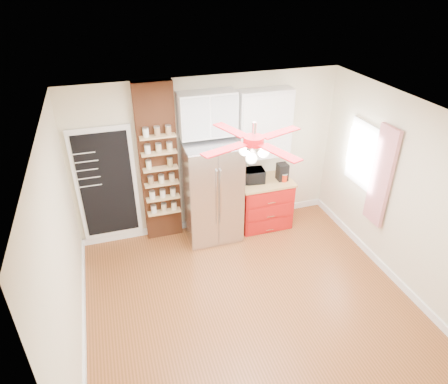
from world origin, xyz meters
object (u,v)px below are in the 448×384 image
object	(u,v)px
red_cabinet	(264,203)
coffee_maker	(282,172)
ceiling_fan	(254,141)
fridge	(212,192)
toaster_oven	(252,176)
pantry_jar_oats	(149,165)
canister_left	(284,178)

from	to	relation	value
red_cabinet	coffee_maker	xyz separation A→B (m)	(0.29, -0.04, 0.60)
ceiling_fan	red_cabinet	bearing A→B (deg)	61.29
fridge	red_cabinet	distance (m)	1.06
coffee_maker	fridge	bearing A→B (deg)	179.98
red_cabinet	fridge	bearing A→B (deg)	-177.05
fridge	toaster_oven	size ratio (longest dim) A/B	4.21
coffee_maker	pantry_jar_oats	world-z (taller)	pantry_jar_oats
canister_left	pantry_jar_oats	xyz separation A→B (m)	(-2.25, 0.22, 0.48)
red_cabinet	pantry_jar_oats	world-z (taller)	pantry_jar_oats
ceiling_fan	fridge	bearing A→B (deg)	91.76
toaster_oven	canister_left	distance (m)	0.56
pantry_jar_oats	canister_left	bearing A→B (deg)	-5.47
fridge	red_cabinet	xyz separation A→B (m)	(0.97, 0.05, -0.42)
red_cabinet	ceiling_fan	distance (m)	2.75
red_cabinet	ceiling_fan	size ratio (longest dim) A/B	0.67
red_cabinet	canister_left	size ratio (longest dim) A/B	7.18
red_cabinet	pantry_jar_oats	distance (m)	2.19
fridge	red_cabinet	world-z (taller)	fridge
fridge	toaster_oven	bearing A→B (deg)	6.86
fridge	pantry_jar_oats	size ratio (longest dim) A/B	12.76
canister_left	red_cabinet	bearing A→B (deg)	161.03
toaster_oven	pantry_jar_oats	size ratio (longest dim) A/B	3.03
red_cabinet	toaster_oven	distance (m)	0.61
fridge	ceiling_fan	xyz separation A→B (m)	(0.05, -1.63, 1.55)
coffee_maker	pantry_jar_oats	size ratio (longest dim) A/B	2.17
red_cabinet	ceiling_fan	world-z (taller)	ceiling_fan
fridge	canister_left	bearing A→B (deg)	-2.44
fridge	toaster_oven	xyz separation A→B (m)	(0.73, 0.09, 0.14)
pantry_jar_oats	toaster_oven	bearing A→B (deg)	-2.44
coffee_maker	canister_left	size ratio (longest dim) A/B	2.27
pantry_jar_oats	coffee_maker	bearing A→B (deg)	-3.93
toaster_oven	coffee_maker	distance (m)	0.54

